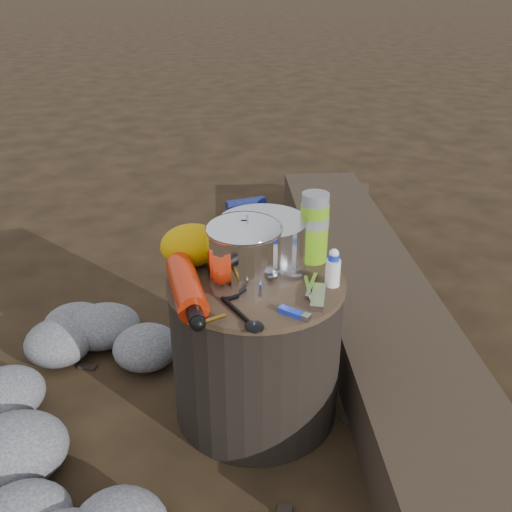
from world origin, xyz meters
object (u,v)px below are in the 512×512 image
object	(u,v)px
thermos	(314,228)
travel_mug	(284,232)
fuel_bottle	(186,287)
camping_pot	(244,252)
stump	(256,347)
log_main	(367,292)

from	to	relation	value
thermos	travel_mug	size ratio (longest dim) A/B	1.68
fuel_bottle	travel_mug	size ratio (longest dim) A/B	2.63
travel_mug	camping_pot	bearing A→B (deg)	-133.22
stump	camping_pot	distance (m)	0.30
camping_pot	thermos	world-z (taller)	thermos
thermos	travel_mug	distance (m)	0.10
camping_pot	fuel_bottle	bearing A→B (deg)	-167.14
thermos	travel_mug	xyz separation A→B (m)	(-0.06, 0.08, -0.04)
thermos	travel_mug	bearing A→B (deg)	126.06
thermos	log_main	bearing A→B (deg)	42.61
log_main	camping_pot	xyz separation A→B (m)	(-0.54, -0.39, 0.41)
camping_pot	thermos	distance (m)	0.23
log_main	fuel_bottle	world-z (taller)	fuel_bottle
stump	thermos	xyz separation A→B (m)	(0.18, 0.07, 0.30)
camping_pot	travel_mug	xyz separation A→B (m)	(0.15, 0.16, -0.03)
thermos	camping_pot	bearing A→B (deg)	-157.92
camping_pot	stump	bearing A→B (deg)	26.07
log_main	camping_pot	world-z (taller)	camping_pot
fuel_bottle	thermos	distance (m)	0.38
stump	thermos	size ratio (longest dim) A/B	2.40
stump	thermos	bearing A→B (deg)	21.29
log_main	stump	bearing A→B (deg)	-132.04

